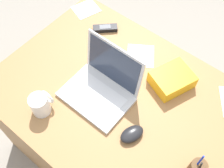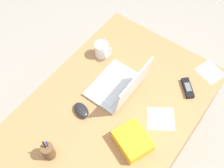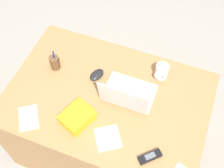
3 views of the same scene
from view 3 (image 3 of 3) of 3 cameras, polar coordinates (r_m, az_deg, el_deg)
ground_plane at (r=2.52m, az=-0.70°, el=-11.30°), size 6.00×6.00×0.00m
desk at (r=2.18m, az=-0.80°, el=-7.57°), size 1.27×0.87×0.74m
laptop at (r=1.81m, az=3.00°, el=-2.04°), size 0.31×0.26×0.24m
computer_mouse at (r=1.93m, az=-2.97°, el=1.78°), size 0.10×0.13×0.04m
coffee_mug_white at (r=1.93m, az=9.58°, el=2.41°), size 0.08×0.10×0.10m
cordless_phone at (r=1.69m, az=7.35°, el=-13.81°), size 0.13×0.12×0.03m
pen_holder at (r=1.98m, az=-11.03°, el=4.12°), size 0.06×0.06×0.17m
snack_bag at (r=1.76m, az=-6.77°, el=-6.35°), size 0.21×0.22×0.07m
paper_note_near_laptop at (r=1.73m, az=-0.79°, el=-10.43°), size 0.20×0.20×0.00m
paper_note_right at (r=1.85m, az=-15.88°, el=-6.34°), size 0.19×0.20×0.00m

